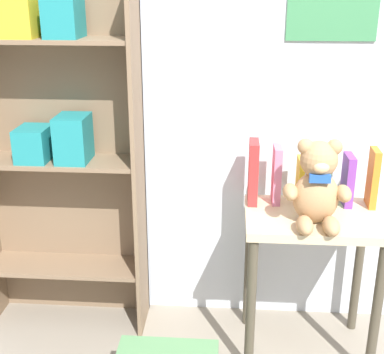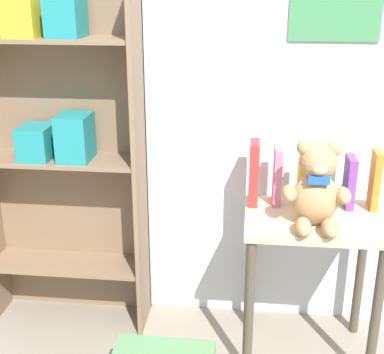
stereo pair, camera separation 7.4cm
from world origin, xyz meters
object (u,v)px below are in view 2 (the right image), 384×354
(display_table, at_px, (312,244))
(book_standing_yellow, at_px, (301,182))
(bookshelf_side, at_px, (60,136))
(book_standing_orange, at_px, (375,180))
(book_standing_green, at_px, (325,185))
(book_standing_pink, at_px, (277,176))
(book_standing_red, at_px, (254,173))
(teddy_bear, at_px, (316,188))
(book_standing_purple, at_px, (349,182))

(display_table, relative_size, book_standing_yellow, 3.33)
(bookshelf_side, distance_m, book_standing_orange, 1.35)
(book_standing_green, distance_m, book_standing_orange, 0.20)
(book_standing_pink, height_order, book_standing_green, book_standing_pink)
(book_standing_red, bearing_deg, book_standing_green, 0.41)
(book_standing_pink, bearing_deg, display_table, -41.05)
(display_table, height_order, book_standing_orange, book_standing_orange)
(teddy_bear, distance_m, book_standing_green, 0.22)
(display_table, relative_size, book_standing_orange, 2.64)
(bookshelf_side, height_order, book_standing_red, bookshelf_side)
(book_standing_yellow, distance_m, book_standing_purple, 0.20)
(book_standing_pink, height_order, book_standing_yellow, book_standing_pink)
(teddy_bear, bearing_deg, book_standing_yellow, 100.31)
(book_standing_red, height_order, book_standing_green, book_standing_red)
(book_standing_red, height_order, book_standing_pink, book_standing_red)
(display_table, relative_size, book_standing_pink, 2.64)
(bookshelf_side, distance_m, book_standing_yellow, 1.06)
(book_standing_pink, bearing_deg, book_standing_yellow, 0.35)
(teddy_bear, height_order, book_standing_red, teddy_bear)
(book_standing_yellow, relative_size, book_standing_purple, 0.90)
(book_standing_yellow, bearing_deg, book_standing_purple, -1.69)
(display_table, distance_m, book_standing_orange, 0.37)
(display_table, distance_m, book_standing_purple, 0.30)
(book_standing_pink, height_order, book_standing_orange, same)
(display_table, bearing_deg, teddy_bear, -97.90)
(display_table, relative_size, book_standing_green, 3.48)
(display_table, distance_m, book_standing_yellow, 0.26)
(bookshelf_side, bearing_deg, book_standing_orange, -2.63)
(bookshelf_side, relative_size, display_table, 2.47)
(bookshelf_side, relative_size, book_standing_yellow, 8.23)
(display_table, distance_m, book_standing_red, 0.38)
(book_standing_green, height_order, book_standing_orange, book_standing_orange)
(display_table, distance_m, teddy_bear, 0.29)
(book_standing_purple, bearing_deg, teddy_bear, -128.69)
(book_standing_yellow, bearing_deg, bookshelf_side, 177.19)
(bookshelf_side, xyz_separation_m, book_standing_orange, (1.35, -0.06, -0.13))
(teddy_bear, relative_size, book_standing_red, 1.26)
(teddy_bear, xyz_separation_m, book_standing_yellow, (-0.04, 0.21, -0.06))
(teddy_bear, relative_size, book_standing_yellow, 1.73)
(bookshelf_side, bearing_deg, book_standing_red, -3.97)
(book_standing_red, relative_size, book_standing_purple, 1.24)
(book_standing_red, bearing_deg, book_standing_orange, -0.55)
(book_standing_green, bearing_deg, book_standing_purple, 4.26)
(book_standing_green, bearing_deg, display_table, -109.71)
(display_table, xyz_separation_m, book_standing_green, (0.05, 0.12, 0.22))
(teddy_bear, distance_m, book_standing_purple, 0.26)
(book_standing_green, xyz_separation_m, book_standing_purple, (0.10, 0.00, 0.01))
(bookshelf_side, relative_size, book_standing_green, 8.60)
(bookshelf_side, xyz_separation_m, book_standing_red, (0.85, -0.06, -0.12))
(book_standing_red, distance_m, book_standing_purple, 0.40)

